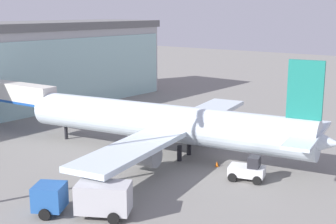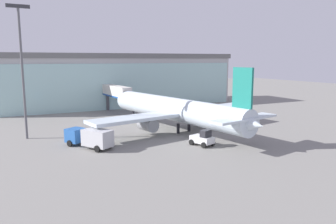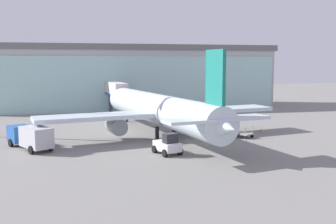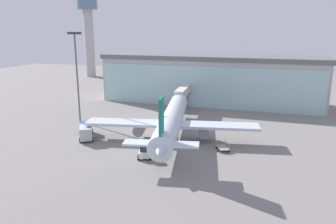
{
  "view_description": "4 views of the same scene",
  "coord_description": "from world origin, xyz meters",
  "px_view_note": "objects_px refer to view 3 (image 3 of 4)",
  "views": [
    {
      "loc": [
        -40.42,
        -23.0,
        15.25
      ],
      "look_at": [
        -2.19,
        5.42,
        4.8
      ],
      "focal_mm": 50.0,
      "sensor_mm": 36.0,
      "label": 1
    },
    {
      "loc": [
        -28.93,
        -41.56,
        11.97
      ],
      "look_at": [
        -2.46,
        7.61,
        2.89
      ],
      "focal_mm": 35.0,
      "sensor_mm": 36.0,
      "label": 2
    },
    {
      "loc": [
        -14.07,
        -43.99,
        9.56
      ],
      "look_at": [
        -0.62,
        6.33,
        3.06
      ],
      "focal_mm": 42.0,
      "sensor_mm": 36.0,
      "label": 3
    },
    {
      "loc": [
        13.61,
        -51.39,
        20.14
      ],
      "look_at": [
        -3.37,
        8.12,
        4.54
      ],
      "focal_mm": 35.0,
      "sensor_mm": 36.0,
      "label": 4
    }
  ],
  "objects_px": {
    "jet_bridge": "(115,90)",
    "baggage_cart": "(242,133)",
    "catering_truck": "(31,136)",
    "airplane": "(159,110)",
    "pushback_tug": "(168,145)",
    "safety_cone_nose": "(171,143)",
    "safety_cone_wingtip": "(261,130)"
  },
  "relations": [
    {
      "from": "airplane",
      "to": "pushback_tug",
      "type": "height_order",
      "value": "airplane"
    },
    {
      "from": "pushback_tug",
      "to": "safety_cone_nose",
      "type": "bearing_deg",
      "value": -35.38
    },
    {
      "from": "airplane",
      "to": "safety_cone_wingtip",
      "type": "relative_size",
      "value": 65.28
    },
    {
      "from": "catering_truck",
      "to": "pushback_tug",
      "type": "height_order",
      "value": "catering_truck"
    },
    {
      "from": "airplane",
      "to": "safety_cone_nose",
      "type": "distance_m",
      "value": 7.03
    },
    {
      "from": "pushback_tug",
      "to": "safety_cone_nose",
      "type": "height_order",
      "value": "pushback_tug"
    },
    {
      "from": "catering_truck",
      "to": "baggage_cart",
      "type": "height_order",
      "value": "catering_truck"
    },
    {
      "from": "safety_cone_nose",
      "to": "jet_bridge",
      "type": "bearing_deg",
      "value": 95.74
    },
    {
      "from": "baggage_cart",
      "to": "safety_cone_wingtip",
      "type": "bearing_deg",
      "value": -84.39
    },
    {
      "from": "baggage_cart",
      "to": "safety_cone_wingtip",
      "type": "height_order",
      "value": "baggage_cart"
    },
    {
      "from": "airplane",
      "to": "safety_cone_nose",
      "type": "relative_size",
      "value": 65.28
    },
    {
      "from": "baggage_cart",
      "to": "pushback_tug",
      "type": "relative_size",
      "value": 0.9
    },
    {
      "from": "airplane",
      "to": "safety_cone_wingtip",
      "type": "height_order",
      "value": "airplane"
    },
    {
      "from": "pushback_tug",
      "to": "safety_cone_wingtip",
      "type": "distance_m",
      "value": 18.68
    },
    {
      "from": "catering_truck",
      "to": "pushback_tug",
      "type": "bearing_deg",
      "value": -143.26
    },
    {
      "from": "baggage_cart",
      "to": "pushback_tug",
      "type": "xyz_separation_m",
      "value": [
        -11.72,
        -6.76,
        0.47
      ]
    },
    {
      "from": "safety_cone_nose",
      "to": "safety_cone_wingtip",
      "type": "height_order",
      "value": "same"
    },
    {
      "from": "pushback_tug",
      "to": "safety_cone_nose",
      "type": "distance_m",
      "value": 4.5
    },
    {
      "from": "jet_bridge",
      "to": "safety_cone_wingtip",
      "type": "distance_m",
      "value": 29.19
    },
    {
      "from": "airplane",
      "to": "safety_cone_nose",
      "type": "height_order",
      "value": "airplane"
    },
    {
      "from": "jet_bridge",
      "to": "catering_truck",
      "type": "distance_m",
      "value": 29.44
    },
    {
      "from": "catering_truck",
      "to": "safety_cone_nose",
      "type": "height_order",
      "value": "catering_truck"
    },
    {
      "from": "baggage_cart",
      "to": "pushback_tug",
      "type": "distance_m",
      "value": 13.54
    },
    {
      "from": "airplane",
      "to": "baggage_cart",
      "type": "height_order",
      "value": "airplane"
    },
    {
      "from": "jet_bridge",
      "to": "pushback_tug",
      "type": "distance_m",
      "value": 32.81
    },
    {
      "from": "airplane",
      "to": "safety_cone_wingtip",
      "type": "distance_m",
      "value": 14.78
    },
    {
      "from": "airplane",
      "to": "pushback_tug",
      "type": "relative_size",
      "value": 10.08
    },
    {
      "from": "baggage_cart",
      "to": "safety_cone_nose",
      "type": "xyz_separation_m",
      "value": [
        -10.21,
        -2.59,
        -0.23
      ]
    },
    {
      "from": "jet_bridge",
      "to": "baggage_cart",
      "type": "xyz_separation_m",
      "value": [
        13.06,
        -25.81,
        -4.24
      ]
    },
    {
      "from": "safety_cone_nose",
      "to": "safety_cone_wingtip",
      "type": "relative_size",
      "value": 1.0
    },
    {
      "from": "safety_cone_wingtip",
      "to": "catering_truck",
      "type": "bearing_deg",
      "value": -173.79
    },
    {
      "from": "catering_truck",
      "to": "baggage_cart",
      "type": "distance_m",
      "value": 25.89
    }
  ]
}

